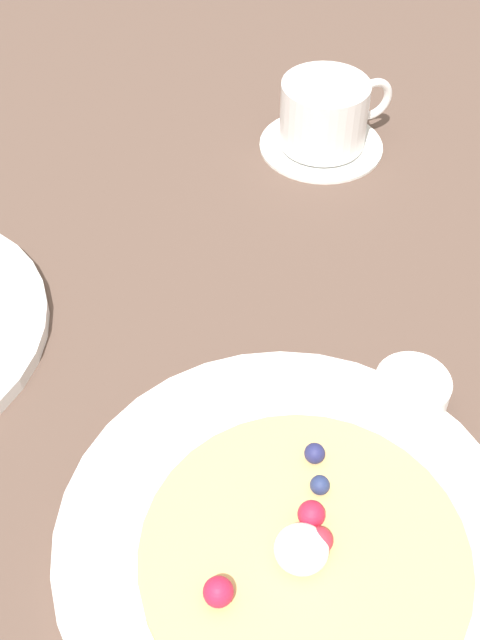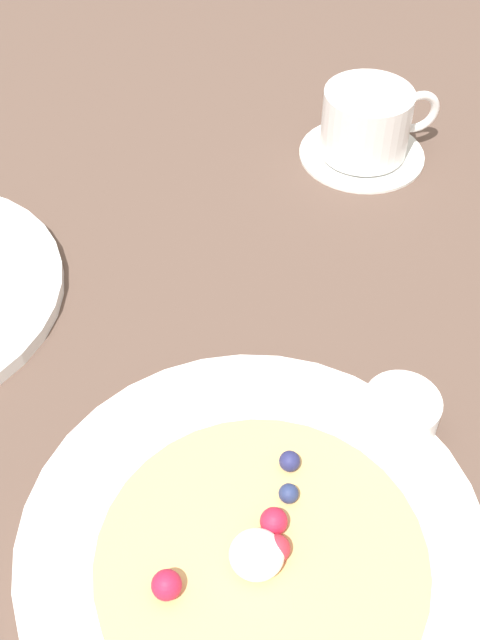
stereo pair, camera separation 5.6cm
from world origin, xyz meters
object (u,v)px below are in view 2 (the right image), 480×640
pancake_plate (253,541)px  syrup_ramekin (400,412)px  coffee_cup (368,121)px  coffee_saucer (362,153)px

pancake_plate → syrup_ramekin: 13.15cm
pancake_plate → coffee_cup: coffee_cup is taller
coffee_saucer → coffee_cup: (0.16, -0.03, 3.59)cm
syrup_ramekin → coffee_saucer: size_ratio=0.43×
syrup_ramekin → pancake_plate: bearing=-165.9°
coffee_saucer → pancake_plate: bearing=-130.8°
coffee_saucer → coffee_cup: 3.59cm
pancake_plate → coffee_saucer: pancake_plate is taller
coffee_saucer → coffee_cup: coffee_cup is taller
syrup_ramekin → coffee_cup: coffee_cup is taller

